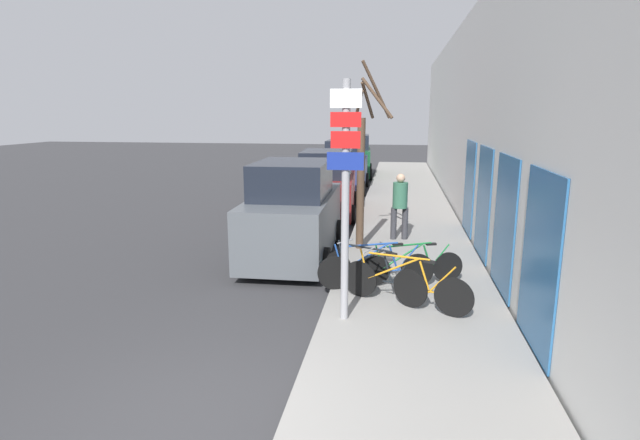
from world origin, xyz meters
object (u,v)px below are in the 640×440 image
Objects in this scene: bicycle_1 at (372,275)px; parked_car_2 at (346,168)px; parked_car_3 at (354,158)px; street_tree at (363,168)px; parked_car_1 at (327,186)px; parked_car_0 at (294,214)px; bicycle_2 at (376,269)px; pedestrian_near at (400,202)px; bicycle_3 at (412,266)px; bicycle_0 at (405,284)px; signpost at (345,194)px.

bicycle_1 is 13.59m from parked_car_2.
street_tree is (1.50, -15.23, 1.10)m from parked_car_3.
parked_car_0 is at bearing -94.24° from parked_car_1.
pedestrian_near is (0.45, 3.97, 0.63)m from bicycle_2.
bicycle_2 is at bearing -48.90° from parked_car_0.
parked_car_2 is (0.09, 5.43, 0.04)m from parked_car_1.
parked_car_0 reaches higher than parked_car_3.
street_tree is at bearing 19.53° from parked_car_0.
street_tree reaches higher than bicycle_1.
bicycle_2 is at bearing 26.37° from bicycle_1.
bicycle_1 reaches higher than bicycle_3.
parked_car_3 reaches higher than parked_car_1.
parked_car_1 is (-2.72, 7.25, 0.50)m from bicycle_3.
bicycle_2 is 13.19m from parked_car_2.
parked_car_3 is (-2.69, 17.82, 0.55)m from bicycle_3.
street_tree reaches higher than parked_car_3.
parked_car_3 reaches higher than bicycle_1.
bicycle_2 is (-0.53, 0.86, -0.01)m from bicycle_0.
parked_car_3 is (-0.06, 5.14, 0.01)m from parked_car_2.
bicycle_2 is (0.46, 1.56, -1.70)m from signpost.
bicycle_0 is 1.27× the size of pedestrian_near.
parked_car_1 is at bearing 108.13° from street_tree.
bicycle_0 is at bearing -92.48° from bicycle_1.
street_tree is (-0.95, -1.03, 0.99)m from pedestrian_near.
parked_car_3 is (-2.00, 18.18, 0.52)m from bicycle_2.
parked_car_2 is 0.99× the size of street_tree.
parked_car_1 is 2.62× the size of pedestrian_near.
bicycle_2 is at bearing -78.35° from parked_car_1.
bicycle_0 is 4.26m from street_tree.
parked_car_2 is (-1.48, 14.59, -1.19)m from signpost.
parked_car_1 is at bearing 40.62° from bicycle_0.
bicycle_3 is 3.29m from street_tree.
bicycle_1 is 0.43× the size of parked_car_2.
parked_car_2 is 5.14m from parked_car_3.
bicycle_3 is (0.75, 0.77, -0.03)m from bicycle_1.
parked_car_3 is at bearing 90.38° from parked_car_2.
street_tree is at bearing -82.19° from parked_car_2.
signpost is at bearing -83.58° from parked_car_1.
parked_car_1 is (-1.56, 9.16, -1.23)m from signpost.
signpost is 1.73× the size of bicycle_2.
parked_car_3 reaches higher than pedestrian_near.
parked_car_2 is 9.37m from pedestrian_near.
parked_car_0 is at bearing 63.41° from bicycle_0.
bicycle_1 is 1.08m from bicycle_3.
parked_car_3 is at bearing 88.56° from parked_car_0.
bicycle_2 is at bearing -105.75° from pedestrian_near.
signpost is at bearing -88.92° from parked_car_3.
parked_car_2 is (-2.47, 13.89, 0.50)m from bicycle_0.
bicycle_1 is at bearing -87.42° from parked_car_3.
bicycle_2 is 1.26× the size of pedestrian_near.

